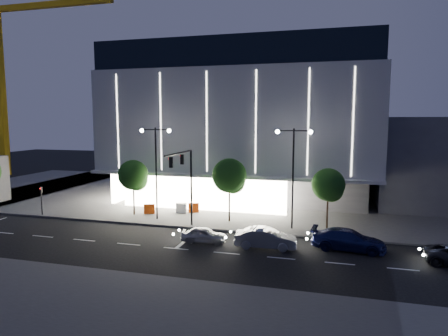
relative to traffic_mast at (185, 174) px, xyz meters
name	(u,v)px	position (x,y,z in m)	size (l,w,h in m)	color
ground	(160,241)	(-1.00, -3.34, -5.03)	(160.00, 160.00, 0.00)	black
sidewalk_museum	(268,191)	(4.00, 20.66, -4.95)	(70.00, 40.00, 0.15)	#474747
sidewalk_near	(152,319)	(4.00, -15.34, -4.95)	(70.00, 10.00, 0.15)	#474747
museum	(251,123)	(1.98, 18.97, 4.25)	(30.00, 25.80, 18.00)	#4C4C51
annex_building	(442,159)	(25.00, 20.66, -0.03)	(16.00, 20.00, 10.00)	#4C4C51
traffic_mast	(185,174)	(0.00, 0.00, 0.00)	(0.33, 5.89, 7.07)	black
street_lamp_west	(156,159)	(-4.00, 2.66, 0.93)	(3.16, 0.36, 9.00)	black
street_lamp_east	(293,163)	(9.00, 2.66, 0.93)	(3.16, 0.36, 9.00)	black
ped_signal_far	(41,198)	(-16.00, 1.16, -3.14)	(0.22, 0.24, 3.00)	black
tower_crane	(3,55)	(-41.92, 24.66, 15.48)	(32.00, 2.00, 28.50)	gold
tree_left	(134,177)	(-6.97, 3.68, -0.99)	(3.02, 3.02, 5.72)	black
tree_mid	(230,178)	(3.03, 3.68, -0.69)	(3.25, 3.25, 6.15)	black
tree_right	(328,187)	(12.03, 3.68, -1.14)	(2.91, 2.91, 5.51)	black
car_lead	(204,235)	(2.58, -2.82, -4.41)	(1.45, 3.61, 1.23)	#9C9EA3
car_second	(266,238)	(7.57, -2.91, -4.26)	(1.63, 4.67, 1.54)	#A4A8AC
car_third	(348,240)	(13.64, -1.71, -4.24)	(2.21, 5.44, 1.58)	#14184D
barrier_a	(149,209)	(-5.65, 4.39, -4.38)	(1.10, 0.25, 1.00)	#FF4F0E
barrier_b	(181,208)	(-2.59, 5.49, -4.38)	(1.10, 0.25, 1.00)	white
barrier_c	(194,208)	(-1.45, 6.10, -4.38)	(1.10, 0.25, 1.00)	#CD410B
barrier_d	(181,207)	(-2.73, 5.85, -4.38)	(1.10, 0.25, 1.00)	silver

